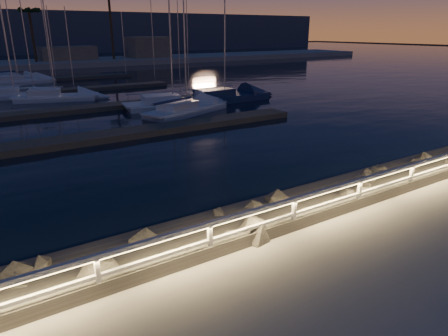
{
  "coord_description": "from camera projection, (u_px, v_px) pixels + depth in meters",
  "views": [
    {
      "loc": [
        -9.82,
        -8.17,
        5.85
      ],
      "look_at": [
        -1.97,
        4.0,
        0.83
      ],
      "focal_mm": 32.0,
      "sensor_mm": 36.0,
      "label": 1
    }
  ],
  "objects": [
    {
      "name": "sailboat_j",
      "position": [
        13.0,
        95.0,
        39.46
      ],
      "size": [
        6.88,
        3.74,
        11.31
      ],
      "rotation": [
        0.0,
        0.0,
        -0.29
      ],
      "color": "silver",
      "rests_on": "ground"
    },
    {
      "name": "ground",
      "position": [
        337.0,
        214.0,
        13.43
      ],
      "size": [
        400.0,
        400.0,
        0.0
      ],
      "primitive_type": "plane",
      "color": "#A09A90",
      "rests_on": "ground"
    },
    {
      "name": "guard_rail",
      "position": [
        338.0,
        193.0,
        13.14
      ],
      "size": [
        44.11,
        0.12,
        1.06
      ],
      "color": "silver",
      "rests_on": "ground"
    },
    {
      "name": "harbor_water",
      "position": [
        89.0,
        105.0,
        38.54
      ],
      "size": [
        400.0,
        440.0,
        0.6
      ],
      "color": "black",
      "rests_on": "ground"
    },
    {
      "name": "far_shore",
      "position": [
        23.0,
        62.0,
        72.08
      ],
      "size": [
        160.0,
        14.0,
        5.2
      ],
      "color": "#A09A90",
      "rests_on": "ground"
    },
    {
      "name": "sailboat_k",
      "position": [
        17.0,
        81.0,
        49.72
      ],
      "size": [
        8.3,
        3.86,
        13.59
      ],
      "rotation": [
        0.0,
        0.0,
        0.19
      ],
      "color": "silver",
      "rests_on": "ground"
    },
    {
      "name": "floating_docks",
      "position": [
        85.0,
        97.0,
        39.37
      ],
      "size": [
        22.0,
        36.0,
        0.4
      ],
      "color": "#504B42",
      "rests_on": "ground"
    },
    {
      "name": "sailboat_g",
      "position": [
        54.0,
        96.0,
        38.33
      ],
      "size": [
        8.06,
        4.51,
        13.2
      ],
      "rotation": [
        0.0,
        0.0,
        -0.31
      ],
      "color": "silver",
      "rests_on": "ground"
    },
    {
      "name": "sailboat_d",
      "position": [
        185.0,
        109.0,
        32.26
      ],
      "size": [
        8.44,
        5.12,
        13.84
      ],
      "rotation": [
        0.0,
        0.0,
        0.37
      ],
      "color": "silver",
      "rests_on": "ground"
    },
    {
      "name": "palm_center",
      "position": [
        29.0,
        12.0,
        69.55
      ],
      "size": [
        3.0,
        3.0,
        9.7
      ],
      "color": "#483321",
      "rests_on": "ground"
    },
    {
      "name": "palm_right",
      "position": [
        109.0,
        1.0,
        75.19
      ],
      "size": [
        3.0,
        3.0,
        12.2
      ],
      "color": "#483321",
      "rests_on": "ground"
    },
    {
      "name": "sailboat_c",
      "position": [
        170.0,
        103.0,
        34.68
      ],
      "size": [
        8.76,
        3.85,
        14.38
      ],
      "rotation": [
        0.0,
        0.0,
        -0.16
      ],
      "color": "silver",
      "rests_on": "ground"
    },
    {
      "name": "sailboat_h",
      "position": [
        222.0,
        97.0,
        37.79
      ],
      "size": [
        9.68,
        3.52,
        16.06
      ],
      "rotation": [
        0.0,
        0.0,
        0.07
      ],
      "color": "navy",
      "rests_on": "ground"
    },
    {
      "name": "sailboat_n",
      "position": [
        11.0,
        78.0,
        53.48
      ],
      "size": [
        7.0,
        3.66,
        11.49
      ],
      "rotation": [
        0.0,
        0.0,
        0.27
      ],
      "color": "silver",
      "rests_on": "ground"
    },
    {
      "name": "riprap",
      "position": [
        288.0,
        212.0,
        13.92
      ],
      "size": [
        37.9,
        3.17,
        1.49
      ],
      "color": "#655F56",
      "rests_on": "ground"
    }
  ]
}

